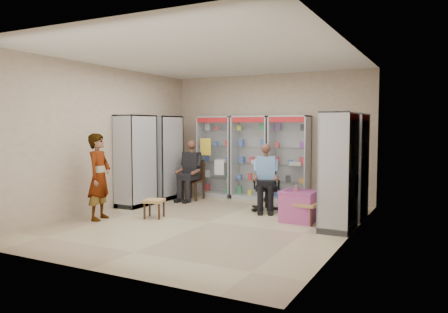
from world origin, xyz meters
The scene contains 18 objects.
floor centered at (0.00, 0.00, 0.00)m, with size 6.00×6.00×0.00m, color tan.
room_shell centered at (0.00, 0.00, 1.97)m, with size 5.02×6.02×3.01m.
cabinet_back_left centered at (-1.30, 2.73, 1.00)m, with size 0.90×0.50×2.00m, color #B7B8BE.
cabinet_back_mid centered at (-0.35, 2.73, 1.00)m, with size 0.90×0.50×2.00m, color #9FA1A6.
cabinet_back_right centered at (0.60, 2.73, 1.00)m, with size 0.90×0.50×2.00m, color #A6A9AD.
cabinet_right_far centered at (2.23, 1.60, 1.00)m, with size 0.50×0.90×2.00m, color silver.
cabinet_right_near centered at (2.23, 0.50, 1.00)m, with size 0.50×0.90×2.00m, color silver.
cabinet_left_far centered at (-2.23, 1.80, 1.00)m, with size 0.50×0.90×2.00m, color #B1B4B8.
cabinet_left_near centered at (-2.23, 0.70, 1.00)m, with size 0.50×0.90×2.00m, color silver.
wooden_chair centered at (-1.55, 2.00, 0.47)m, with size 0.42×0.42×0.94m, color #311E13.
seated_customer centered at (-1.55, 1.95, 0.67)m, with size 0.44×0.60×1.34m, color black, non-canonical shape.
office_chair centered at (0.52, 1.53, 0.52)m, with size 0.56×0.56×1.03m, color black.
seated_shopkeeper centered at (0.52, 1.48, 0.66)m, with size 0.43×0.60×1.31m, color #66A5C9, non-canonical shape.
pink_trunk centered at (1.44, 0.82, 0.29)m, with size 0.59×0.57×0.57m, color #A44184.
tea_glass centered at (1.42, 0.76, 0.63)m, with size 0.07×0.07×0.11m, color #5C2407.
woven_stool_a centered at (1.63, 0.69, 0.19)m, with size 0.38×0.38×0.38m, color #A76F46.
woven_stool_b centered at (-1.12, -0.15, 0.18)m, with size 0.36×0.36×0.36m, color olive.
standing_man centered at (-1.95, -0.73, 0.81)m, with size 0.59×0.39×1.62m, color gray.
Camera 1 is at (3.85, -6.89, 1.76)m, focal length 35.00 mm.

